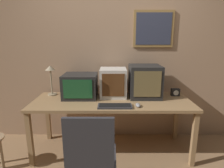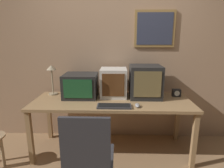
{
  "view_description": "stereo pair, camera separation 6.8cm",
  "coord_description": "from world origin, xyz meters",
  "px_view_note": "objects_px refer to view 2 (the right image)",
  "views": [
    {
      "loc": [
        0.0,
        -1.36,
        1.54
      ],
      "look_at": [
        0.0,
        0.99,
        0.96
      ],
      "focal_mm": 30.0,
      "sensor_mm": 36.0,
      "label": 1
    },
    {
      "loc": [
        0.07,
        -1.36,
        1.54
      ],
      "look_at": [
        0.0,
        0.99,
        0.96
      ],
      "focal_mm": 30.0,
      "sensor_mm": 36.0,
      "label": 2
    }
  ],
  "objects_px": {
    "monitor_right": "(145,82)",
    "keyboard_main": "(114,106)",
    "monitor_left": "(81,86)",
    "office_chair": "(89,166)",
    "desk_lamp": "(52,73)",
    "mouse_near_keyboard": "(137,105)",
    "monitor_center": "(114,83)",
    "desk_clock": "(176,93)"
  },
  "relations": [
    {
      "from": "keyboard_main",
      "to": "desk_lamp",
      "type": "distance_m",
      "value": 1.07
    },
    {
      "from": "monitor_center",
      "to": "keyboard_main",
      "type": "relative_size",
      "value": 0.97
    },
    {
      "from": "desk_clock",
      "to": "desk_lamp",
      "type": "relative_size",
      "value": 0.27
    },
    {
      "from": "mouse_near_keyboard",
      "to": "desk_lamp",
      "type": "xyz_separation_m",
      "value": [
        -1.18,
        0.48,
        0.3
      ]
    },
    {
      "from": "monitor_left",
      "to": "desk_clock",
      "type": "height_order",
      "value": "monitor_left"
    },
    {
      "from": "monitor_center",
      "to": "office_chair",
      "type": "relative_size",
      "value": 0.42
    },
    {
      "from": "monitor_right",
      "to": "desk_lamp",
      "type": "height_order",
      "value": "monitor_right"
    },
    {
      "from": "mouse_near_keyboard",
      "to": "desk_lamp",
      "type": "height_order",
      "value": "desk_lamp"
    },
    {
      "from": "monitor_right",
      "to": "office_chair",
      "type": "xyz_separation_m",
      "value": [
        -0.64,
        -1.02,
        -0.57
      ]
    },
    {
      "from": "monitor_left",
      "to": "monitor_right",
      "type": "relative_size",
      "value": 1.03
    },
    {
      "from": "monitor_right",
      "to": "desk_lamp",
      "type": "relative_size",
      "value": 1.03
    },
    {
      "from": "monitor_right",
      "to": "mouse_near_keyboard",
      "type": "relative_size",
      "value": 3.74
    },
    {
      "from": "monitor_center",
      "to": "desk_lamp",
      "type": "bearing_deg",
      "value": 175.76
    },
    {
      "from": "monitor_left",
      "to": "office_chair",
      "type": "relative_size",
      "value": 0.48
    },
    {
      "from": "monitor_right",
      "to": "desk_clock",
      "type": "bearing_deg",
      "value": 5.47
    },
    {
      "from": "monitor_center",
      "to": "mouse_near_keyboard",
      "type": "relative_size",
      "value": 3.35
    },
    {
      "from": "monitor_right",
      "to": "office_chair",
      "type": "relative_size",
      "value": 0.47
    },
    {
      "from": "monitor_left",
      "to": "monitor_right",
      "type": "xyz_separation_m",
      "value": [
        0.89,
        0.02,
        0.06
      ]
    },
    {
      "from": "keyboard_main",
      "to": "office_chair",
      "type": "height_order",
      "value": "office_chair"
    },
    {
      "from": "desk_clock",
      "to": "mouse_near_keyboard",
      "type": "bearing_deg",
      "value": -143.11
    },
    {
      "from": "desk_lamp",
      "to": "office_chair",
      "type": "relative_size",
      "value": 0.45
    },
    {
      "from": "mouse_near_keyboard",
      "to": "office_chair",
      "type": "xyz_separation_m",
      "value": [
        -0.5,
        -0.62,
        -0.37
      ]
    },
    {
      "from": "desk_clock",
      "to": "office_chair",
      "type": "bearing_deg",
      "value": -135.64
    },
    {
      "from": "office_chair",
      "to": "desk_clock",
      "type": "bearing_deg",
      "value": 44.36
    },
    {
      "from": "keyboard_main",
      "to": "desk_lamp",
      "type": "bearing_deg",
      "value": 150.96
    },
    {
      "from": "monitor_center",
      "to": "keyboard_main",
      "type": "height_order",
      "value": "monitor_center"
    },
    {
      "from": "monitor_left",
      "to": "monitor_right",
      "type": "height_order",
      "value": "monitor_right"
    },
    {
      "from": "keyboard_main",
      "to": "mouse_near_keyboard",
      "type": "height_order",
      "value": "mouse_near_keyboard"
    },
    {
      "from": "desk_clock",
      "to": "keyboard_main",
      "type": "bearing_deg",
      "value": -152.2
    },
    {
      "from": "monitor_left",
      "to": "monitor_center",
      "type": "distance_m",
      "value": 0.45
    },
    {
      "from": "desk_clock",
      "to": "desk_lamp",
      "type": "xyz_separation_m",
      "value": [
        -1.76,
        0.04,
        0.26
      ]
    },
    {
      "from": "keyboard_main",
      "to": "monitor_left",
      "type": "bearing_deg",
      "value": 139.85
    },
    {
      "from": "monitor_right",
      "to": "keyboard_main",
      "type": "relative_size",
      "value": 1.09
    },
    {
      "from": "monitor_left",
      "to": "keyboard_main",
      "type": "height_order",
      "value": "monitor_left"
    },
    {
      "from": "monitor_right",
      "to": "office_chair",
      "type": "height_order",
      "value": "monitor_right"
    },
    {
      "from": "monitor_center",
      "to": "desk_clock",
      "type": "distance_m",
      "value": 0.9
    },
    {
      "from": "desk_clock",
      "to": "office_chair",
      "type": "xyz_separation_m",
      "value": [
        -1.09,
        -1.06,
        -0.4
      ]
    },
    {
      "from": "monitor_right",
      "to": "desk_clock",
      "type": "xyz_separation_m",
      "value": [
        0.45,
        0.04,
        -0.17
      ]
    },
    {
      "from": "monitor_center",
      "to": "mouse_near_keyboard",
      "type": "bearing_deg",
      "value": -54.79
    },
    {
      "from": "monitor_right",
      "to": "keyboard_main",
      "type": "xyz_separation_m",
      "value": [
        -0.42,
        -0.41,
        -0.21
      ]
    },
    {
      "from": "keyboard_main",
      "to": "desk_clock",
      "type": "xyz_separation_m",
      "value": [
        0.87,
        0.46,
        0.04
      ]
    },
    {
      "from": "office_chair",
      "to": "desk_lamp",
      "type": "bearing_deg",
      "value": 121.57
    }
  ]
}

